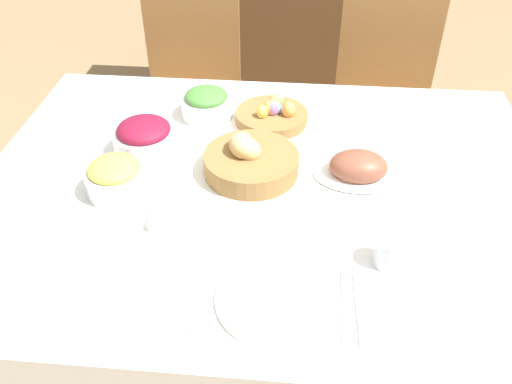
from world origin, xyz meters
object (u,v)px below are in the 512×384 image
sideboard (263,27)px  egg_basket (272,115)px  beet_salad_bowl (145,138)px  dinner_plate (273,300)px  chair_far_left (189,85)px  knife (344,305)px  chair_far_right (384,93)px  green_salad_bowl (207,103)px  bread_basket (250,160)px  butter_dish (174,220)px  fork (204,296)px  spoon (358,306)px  pineapple_bowl (115,177)px  drinking_cup (389,252)px  ham_platter (358,168)px

sideboard → egg_basket: size_ratio=5.44×
beet_salad_bowl → dinner_plate: beet_salad_bowl is taller
chair_far_left → knife: (0.60, -1.37, 0.22)m
chair_far_right → green_salad_bowl: bearing=-134.0°
beet_salad_bowl → bread_basket: bearing=-12.8°
butter_dish → fork: bearing=-63.4°
dinner_plate → butter_dish: butter_dish is taller
green_salad_bowl → sideboard: bearing=87.4°
sideboard → bread_basket: 1.77m
green_salad_bowl → spoon: bearing=-59.5°
spoon → pineapple_bowl: bearing=149.7°
chair_far_left → knife: size_ratio=4.96×
green_salad_bowl → pineapple_bowl: pineapple_bowl is taller
bread_basket → fork: size_ratio=1.31×
dinner_plate → drinking_cup: (0.25, 0.13, 0.03)m
dinner_plate → butter_dish: 0.34m
beet_salad_bowl → spoon: size_ratio=0.91×
chair_far_right → pineapple_bowl: 1.35m
bread_basket → drinking_cup: bearing=-43.0°
pineapple_bowl → drinking_cup: 0.72m
sideboard → egg_basket: (0.15, -1.46, 0.29)m
fork → pineapple_bowl: bearing=131.9°
pineapple_bowl → knife: size_ratio=0.79×
bread_basket → pineapple_bowl: bread_basket is taller
drinking_cup → pineapple_bowl: bearing=163.5°
ham_platter → green_salad_bowl: (-0.46, 0.29, 0.02)m
knife → chair_far_right: bearing=81.4°
ham_platter → spoon: bearing=-92.9°
chair_far_right → bread_basket: bearing=-115.5°
chair_far_right → ham_platter: bearing=-99.4°
fork → drinking_cup: bearing=20.1°
fork → butter_dish: (-0.11, 0.22, 0.01)m
beet_salad_bowl → green_salad_bowl: size_ratio=1.14×
fork → drinking_cup: size_ratio=2.77×
sideboard → pineapple_bowl: sideboard is taller
fork → sideboard: bearing=92.8°
bread_basket → egg_basket: size_ratio=1.15×
sideboard → fork: bearing=-88.7°
pineapple_bowl → chair_far_left: bearing=91.1°
ham_platter → pineapple_bowl: size_ratio=1.55×
knife → spoon: 0.03m
pineapple_bowl → fork: (0.29, -0.34, -0.05)m
spoon → knife: bearing=178.5°
chair_far_left → drinking_cup: size_ratio=13.72×
egg_basket → pineapple_bowl: (-0.38, -0.39, 0.02)m
ham_platter → butter_dish: 0.52m
chair_far_right → egg_basket: bearing=-122.3°
sideboard → egg_basket: bearing=-84.3°
bread_basket → spoon: bearing=-59.1°
pineapple_bowl → dinner_plate: 0.55m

